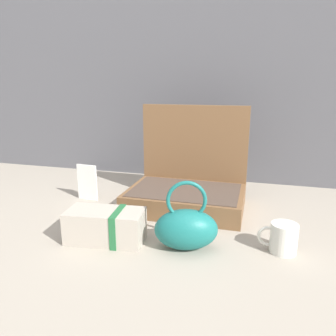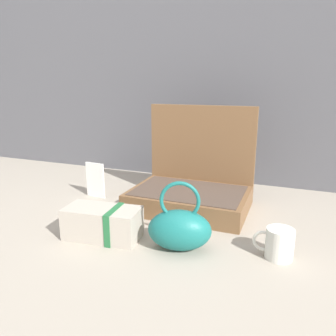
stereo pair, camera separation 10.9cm
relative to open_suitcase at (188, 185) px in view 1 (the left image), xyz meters
name	(u,v)px [view 1 (the left image)]	position (x,y,z in m)	size (l,w,h in m)	color
ground_plane	(162,219)	(-0.06, -0.17, -0.08)	(6.00, 6.00, 0.00)	#9E9384
back_wall	(196,33)	(-0.06, 0.41, 0.62)	(3.20, 0.06, 1.40)	#56565B
open_suitcase	(188,185)	(0.00, 0.00, 0.00)	(0.44, 0.32, 0.39)	brown
teal_pouch_handbag	(186,228)	(0.07, -0.35, -0.02)	(0.21, 0.15, 0.21)	#196B66
cream_toiletry_bag	(107,226)	(-0.17, -0.37, -0.03)	(0.25, 0.14, 0.10)	#B2A899
coffee_mug	(283,238)	(0.34, -0.29, -0.04)	(0.11, 0.08, 0.09)	silver
info_card_left	(87,182)	(-0.42, -0.05, -0.01)	(0.09, 0.01, 0.15)	white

